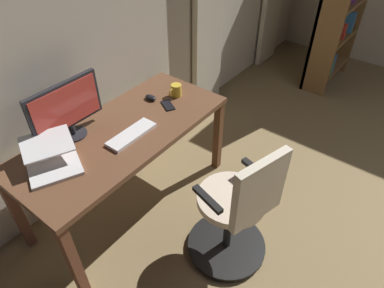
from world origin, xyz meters
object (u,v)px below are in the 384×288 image
object	(u,v)px
office_chair	(237,211)
computer_mouse	(151,98)
desk	(124,140)
mug_coffee	(176,90)
laptop	(52,160)
cell_phone_face_up	(168,105)
bookshelf	(340,2)
computer_monitor	(66,108)
computer_keyboard	(132,134)

from	to	relation	value
office_chair	computer_mouse	world-z (taller)	office_chair
desk	mug_coffee	bearing A→B (deg)	179.20
laptop	cell_phone_face_up	bearing A→B (deg)	-162.54
computer_mouse	bookshelf	bearing A→B (deg)	167.43
computer_monitor	bookshelf	xyz separation A→B (m)	(-3.16, 0.68, 0.01)
office_chair	laptop	distance (m)	1.18
computer_mouse	mug_coffee	distance (m)	0.21
cell_phone_face_up	bookshelf	bearing A→B (deg)	-160.01
desk	laptop	size ratio (longest dim) A/B	3.72
computer_keyboard	cell_phone_face_up	size ratio (longest dim) A/B	2.57
laptop	computer_mouse	world-z (taller)	laptop
office_chair	computer_monitor	xyz separation A→B (m)	(0.31, -1.15, 0.47)
bookshelf	mug_coffee	bearing A→B (deg)	-10.56
mug_coffee	desk	bearing A→B (deg)	-0.80
computer_monitor	computer_keyboard	world-z (taller)	computer_monitor
office_chair	laptop	xyz separation A→B (m)	(0.58, -0.98, 0.31)
cell_phone_face_up	mug_coffee	size ratio (longest dim) A/B	1.12
computer_monitor	laptop	distance (m)	0.36
desk	computer_monitor	distance (m)	0.45
laptop	bookshelf	distance (m)	3.47
computer_monitor	cell_phone_face_up	size ratio (longest dim) A/B	3.60
office_chair	bookshelf	world-z (taller)	bookshelf
desk	laptop	distance (m)	0.53
mug_coffee	bookshelf	distance (m)	2.39
computer_mouse	computer_keyboard	bearing A→B (deg)	26.72
office_chair	computer_keyboard	world-z (taller)	office_chair
computer_keyboard	cell_phone_face_up	xyz separation A→B (m)	(-0.43, -0.04, -0.01)
computer_monitor	computer_keyboard	size ratio (longest dim) A/B	1.40
desk	laptop	xyz separation A→B (m)	(0.51, -0.06, 0.14)
office_chair	cell_phone_face_up	size ratio (longest dim) A/B	6.99
cell_phone_face_up	mug_coffee	world-z (taller)	mug_coffee
laptop	computer_mouse	xyz separation A→B (m)	(-0.92, -0.05, -0.04)
computer_mouse	computer_monitor	bearing A→B (deg)	-10.18
computer_keyboard	computer_mouse	distance (m)	0.47
office_chair	computer_keyboard	size ratio (longest dim) A/B	2.72
laptop	mug_coffee	xyz separation A→B (m)	(-1.08, 0.07, -0.00)
laptop	cell_phone_face_up	distance (m)	0.94
office_chair	desk	bearing A→B (deg)	109.65
computer_monitor	cell_phone_face_up	xyz separation A→B (m)	(-0.66, 0.28, -0.21)
desk	office_chair	world-z (taller)	office_chair
office_chair	bookshelf	bearing A→B (deg)	24.88
desk	laptop	world-z (taller)	laptop
office_chair	computer_keyboard	distance (m)	0.87
office_chair	mug_coffee	size ratio (longest dim) A/B	7.83
desk	cell_phone_face_up	xyz separation A→B (m)	(-0.42, 0.05, 0.09)
computer_monitor	mug_coffee	xyz separation A→B (m)	(-0.81, 0.24, -0.17)
desk	computer_keyboard	size ratio (longest dim) A/B	4.30
office_chair	computer_mouse	distance (m)	1.12
cell_phone_face_up	mug_coffee	xyz separation A→B (m)	(-0.15, -0.04, 0.04)
bookshelf	desk	bearing A→B (deg)	-8.67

